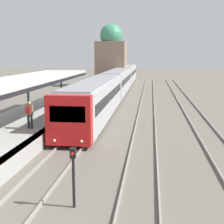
# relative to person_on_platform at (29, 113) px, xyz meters

# --- Properties ---
(platform_canopy) EXTENTS (4.00, 20.55, 2.81)m
(platform_canopy) POSITION_rel_person_on_platform_xyz_m (-1.40, 3.44, 1.70)
(platform_canopy) COLOR beige
(platform_canopy) RESTS_ON station_platform
(person_on_platform) EXTENTS (0.40, 0.40, 1.66)m
(person_on_platform) POSITION_rel_person_on_platform_xyz_m (0.00, 0.00, 0.00)
(person_on_platform) COLOR #2D2D33
(person_on_platform) RESTS_ON station_platform
(train_near) EXTENTS (2.58, 50.79, 3.20)m
(train_near) POSITION_rel_person_on_platform_xyz_m (2.67, 24.12, -0.09)
(train_near) COLOR red
(train_near) RESTS_ON ground_plane
(signal_post_near) EXTENTS (0.20, 0.21, 2.16)m
(signal_post_near) POSITION_rel_person_on_platform_xyz_m (4.57, -7.60, -0.54)
(signal_post_near) COLOR black
(signal_post_near) RESTS_ON ground_plane
(distant_domed_building) EXTENTS (4.82, 4.82, 10.21)m
(distant_domed_building) POSITION_rel_person_on_platform_xyz_m (0.51, 34.57, 2.89)
(distant_domed_building) COLOR #89705B
(distant_domed_building) RESTS_ON ground_plane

